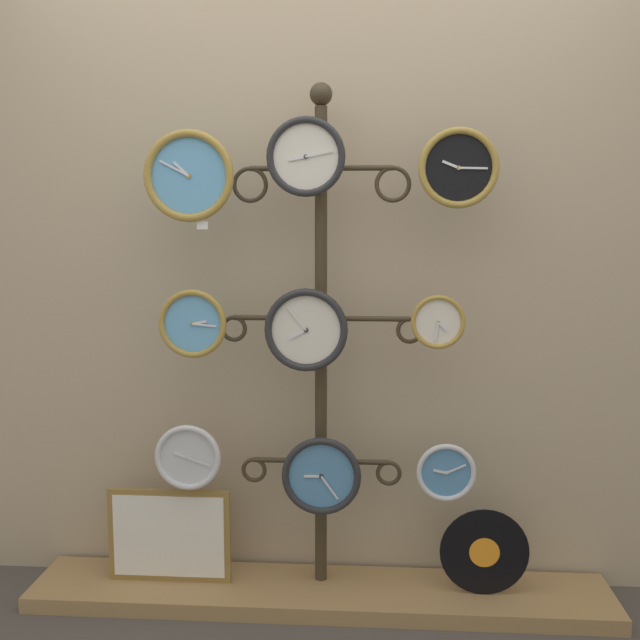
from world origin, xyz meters
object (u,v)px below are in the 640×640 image
Objects in this scene: picture_frame at (169,536)px; clock_top_left at (189,176)px; clock_top_right at (459,168)px; clock_middle_center at (306,330)px; display_stand at (321,411)px; clock_middle_right at (438,322)px; clock_middle_left at (193,324)px; clock_bottom_left at (188,457)px; clock_bottom_right at (446,472)px; clock_bottom_center at (321,476)px; clock_top_center at (306,157)px; vinyl_record at (484,552)px.

clock_top_left is at bearing -17.43° from picture_frame.
clock_middle_center is (-0.53, -0.00, -0.57)m from clock_top_right.
display_stand reaches higher than clock_middle_right.
clock_middle_center is 0.97m from picture_frame.
clock_middle_left is 0.50m from clock_bottom_left.
clock_bottom_right is (0.96, 0.02, -0.04)m from clock_bottom_left.
display_stand is 7.63× the size of clock_middle_left.
display_stand is at bearing 95.05° from clock_bottom_center.
clock_top_right is 0.78m from clock_middle_center.
clock_top_center is at bearing -178.92° from clock_middle_right.
clock_middle_left is at bearing -170.48° from display_stand.
clock_top_center is 0.61m from clock_middle_center.
clock_bottom_left is at bearing -178.97° from clock_bottom_right.
picture_frame is at bearing 178.89° from clock_middle_right.
display_stand is 9.90× the size of clock_middle_right.
clock_middle_center reaches higher than clock_middle_left.
clock_bottom_left is 0.50m from clock_bottom_center.
clock_top_right is 1.10× the size of clock_middle_left.
clock_middle_left is at bearing 97.06° from clock_top_left.
clock_bottom_center is (-0.48, -0.02, -1.11)m from clock_top_right.
clock_bottom_left is (-0.44, -0.00, -0.48)m from clock_middle_center.
clock_middle_center is (-0.00, -0.00, -0.61)m from clock_top_center.
clock_bottom_center is at bearing -15.58° from clock_top_center.
vinyl_record is (0.13, 0.00, -1.40)m from clock_top_right.
vinyl_record is at bearing 2.02° from clock_bottom_center.
clock_middle_center reaches higher than clock_bottom_left.
vinyl_record is (1.08, -0.00, -0.84)m from clock_middle_left.
clock_middle_left reaches higher than clock_bottom_right.
clock_middle_center is 0.92× the size of vinyl_record.
clock_top_center is at bearing -1.19° from clock_middle_left.
clock_middle_center reaches higher than clock_bottom_center.
clock_bottom_center is 0.65m from picture_frame.
clock_top_center is 0.95× the size of clock_bottom_center.
clock_middle_center is at bearing -129.79° from clock_top_center.
vinyl_record is at bearing -2.85° from clock_bottom_right.
clock_top_left is 1.74m from vinyl_record.
clock_top_left is 1.67× the size of clock_middle_right.
display_stand is 0.51m from clock_bottom_right.
vinyl_record is at bearing 0.49° from clock_top_center.
clock_middle_right is at bearing 0.01° from clock_middle_left.
clock_bottom_left is at bearing -169.49° from display_stand.
clock_middle_right is (0.47, 0.01, 0.03)m from clock_middle_center.
clock_middle_right is at bearing 1.12° from clock_top_left.
display_stand reaches higher than picture_frame.
display_stand is at bearing 170.99° from clock_bottom_right.
clock_top_center is 0.59× the size of picture_frame.
clock_top_center is 1.00× the size of clock_top_right.
clock_middle_left is at bearing 178.70° from clock_middle_center.
clock_middle_left is 1.37m from vinyl_record.
clock_bottom_right is at bearing 0.26° from clock_middle_left.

